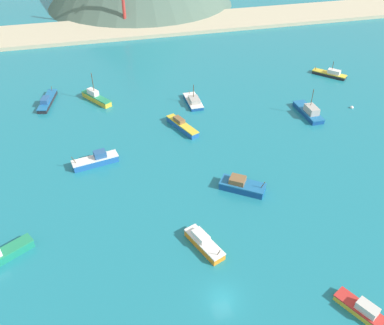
% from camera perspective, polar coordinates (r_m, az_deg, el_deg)
% --- Properties ---
extents(ground, '(260.00, 280.00, 0.50)m').
position_cam_1_polar(ground, '(74.96, -2.72, -0.50)').
color(ground, teal).
extents(fishing_boat_0, '(6.69, 9.03, 7.14)m').
position_cam_1_polar(fishing_boat_0, '(98.77, -13.69, 9.10)').
color(fishing_boat_0, gold).
rests_on(fishing_boat_0, ground).
extents(fishing_boat_1, '(6.55, 10.35, 2.05)m').
position_cam_1_polar(fishing_boat_1, '(56.68, 24.71, -19.71)').
color(fishing_boat_1, gold).
rests_on(fishing_boat_1, ground).
extents(fishing_boat_2, '(8.11, 7.02, 2.79)m').
position_cam_1_polar(fishing_boat_2, '(69.16, 7.18, -3.30)').
color(fishing_boat_2, '#14478C').
rests_on(fishing_boat_2, ground).
extents(fishing_boat_4, '(7.57, 8.19, 4.31)m').
position_cam_1_polar(fishing_boat_4, '(115.23, 19.31, 11.99)').
color(fishing_boat_4, '#232328').
rests_on(fishing_boat_4, ground).
extents(fishing_boat_5, '(4.68, 7.66, 2.55)m').
position_cam_1_polar(fishing_boat_5, '(59.29, 1.71, -11.50)').
color(fishing_boat_5, orange).
rests_on(fishing_boat_5, ground).
extents(fishing_boat_6, '(4.44, 11.00, 2.04)m').
position_cam_1_polar(fishing_boat_6, '(101.08, -20.15, 8.33)').
color(fishing_boat_6, '#232328').
rests_on(fishing_boat_6, ground).
extents(fishing_boat_7, '(2.89, 9.84, 6.51)m').
position_cam_1_polar(fishing_boat_7, '(93.89, 16.51, 7.06)').
color(fishing_boat_7, '#14478C').
rests_on(fishing_boat_7, ground).
extents(fishing_boat_9, '(8.87, 3.91, 2.92)m').
position_cam_1_polar(fishing_boat_9, '(76.61, -13.68, 0.34)').
color(fishing_boat_9, '#1E5BA8').
rests_on(fishing_boat_9, ground).
extents(fishing_boat_11, '(5.30, 9.67, 2.13)m').
position_cam_1_polar(fishing_boat_11, '(85.10, -1.46, 5.35)').
color(fishing_boat_11, '#1E5BA8').
rests_on(fishing_boat_11, ground).
extents(fishing_boat_12, '(8.93, 6.31, 2.82)m').
position_cam_1_polar(fishing_boat_12, '(63.58, -25.99, -12.03)').
color(fishing_boat_12, '#198466').
rests_on(fishing_boat_12, ground).
extents(fishing_boat_13, '(3.10, 8.17, 4.92)m').
position_cam_1_polar(fishing_boat_13, '(94.97, 0.20, 8.86)').
color(fishing_boat_13, '#14478C').
rests_on(fishing_boat_13, ground).
extents(buoy_0, '(0.81, 0.81, 0.81)m').
position_cam_1_polar(buoy_0, '(100.54, 22.04, 7.35)').
color(buoy_0, silver).
rests_on(buoy_0, ground).
extents(beach_strip, '(247.00, 22.36, 1.20)m').
position_cam_1_polar(beach_strip, '(146.94, -9.90, 18.54)').
color(beach_strip, '#C6B793').
rests_on(beach_strip, ground).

